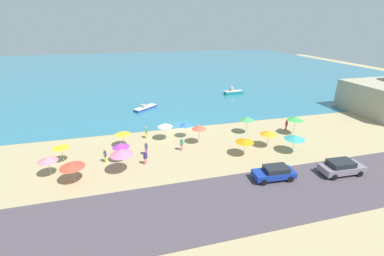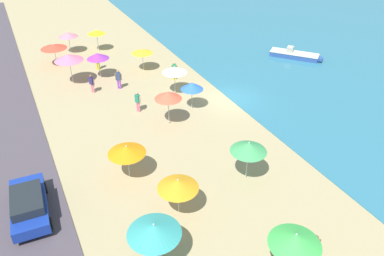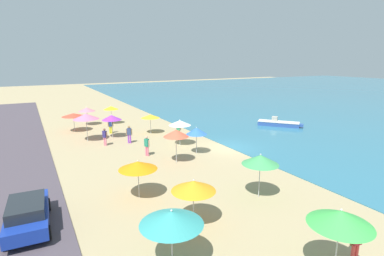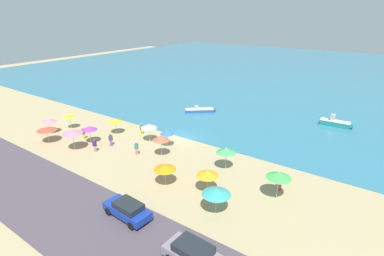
# 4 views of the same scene
# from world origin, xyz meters

# --- Properties ---
(ground_plane) EXTENTS (160.00, 160.00, 0.00)m
(ground_plane) POSITION_xyz_m (0.00, 0.00, 0.00)
(ground_plane) COLOR tan
(beach_umbrella_0) EXTENTS (1.96, 1.96, 2.10)m
(beach_umbrella_0) POSITION_xyz_m (-8.39, -4.16, 1.85)
(beach_umbrella_0) COLOR #B2B2B7
(beach_umbrella_0) RESTS_ON ground_plane
(beach_umbrella_1) EXTENTS (2.17, 2.17, 2.23)m
(beach_umbrella_1) POSITION_xyz_m (5.42, -10.25, 1.93)
(beach_umbrella_1) COLOR #B2B2B7
(beach_umbrella_1) RESTS_ON ground_plane
(beach_umbrella_2) EXTENTS (2.07, 2.07, 2.57)m
(beach_umbrella_2) POSITION_xyz_m (8.63, -4.24, 2.23)
(beach_umbrella_2) COLOR #B2B2B7
(beach_umbrella_2) RESTS_ON ground_plane
(beach_umbrella_3) EXTENTS (1.76, 1.76, 2.25)m
(beach_umbrella_3) POSITION_xyz_m (-15.06, -6.57, 1.98)
(beach_umbrella_3) COLOR #B2B2B7
(beach_umbrella_3) RESTS_ON ground_plane
(beach_umbrella_4) EXTENTS (1.90, 1.90, 2.65)m
(beach_umbrella_4) POSITION_xyz_m (1.15, -5.81, 2.30)
(beach_umbrella_4) COLOR #B2B2B7
(beach_umbrella_4) RESTS_ON ground_plane
(beach_umbrella_5) EXTENTS (2.39, 2.39, 2.08)m
(beach_umbrella_5) POSITION_xyz_m (-13.25, -11.08, 1.83)
(beach_umbrella_5) COLOR #B2B2B7
(beach_umbrella_5) RESTS_ON ground_plane
(beach_umbrella_6) EXTENTS (2.01, 2.01, 2.40)m
(beach_umbrella_6) POSITION_xyz_m (-2.89, -3.46, 2.10)
(beach_umbrella_6) COLOR #B2B2B7
(beach_umbrella_6) RESTS_ON ground_plane
(beach_umbrella_7) EXTENTS (2.11, 2.11, 2.25)m
(beach_umbrella_7) POSITION_xyz_m (9.32, -8.89, 1.93)
(beach_umbrella_7) COLOR #B2B2B7
(beach_umbrella_7) RESTS_ON ground_plane
(beach_umbrella_8) EXTENTS (1.93, 1.93, 2.19)m
(beach_umbrella_8) POSITION_xyz_m (-15.82, -9.24, 1.90)
(beach_umbrella_8) COLOR #B2B2B7
(beach_umbrella_8) RESTS_ON ground_plane
(beach_umbrella_9) EXTENTS (1.91, 1.91, 2.37)m
(beach_umbrella_9) POSITION_xyz_m (-8.60, -8.14, 2.05)
(beach_umbrella_9) COLOR #B2B2B7
(beach_umbrella_9) RESTS_ON ground_plane
(beach_umbrella_10) EXTENTS (2.39, 2.39, 2.74)m
(beach_umbrella_10) POSITION_xyz_m (-8.53, -10.56, 2.39)
(beach_umbrella_10) COLOR #B2B2B7
(beach_umbrella_10) RESTS_ON ground_plane
(beach_umbrella_11) EXTENTS (1.70, 1.70, 2.27)m
(beach_umbrella_11) POSITION_xyz_m (-0.04, -3.37, 1.92)
(beach_umbrella_11) COLOR #B2B2B7
(beach_umbrella_11) RESTS_ON ground_plane
(beach_umbrella_12) EXTENTS (2.20, 2.20, 2.72)m
(beach_umbrella_12) POSITION_xyz_m (14.96, -6.28, 2.39)
(beach_umbrella_12) COLOR #B2B2B7
(beach_umbrella_12) RESTS_ON ground_plane
(beach_umbrella_13) EXTENTS (2.41, 2.41, 2.33)m
(beach_umbrella_13) POSITION_xyz_m (11.54, -11.06, 2.00)
(beach_umbrella_13) COLOR #B2B2B7
(beach_umbrella_13) RESTS_ON ground_plane
(bather_0) EXTENTS (0.36, 0.51, 1.68)m
(bather_0) POSITION_xyz_m (-5.80, -7.28, 0.94)
(bather_0) COLOR purple
(bather_0) RESTS_ON ground_plane
(bather_1) EXTENTS (0.27, 0.56, 1.60)m
(bather_1) POSITION_xyz_m (-10.43, -7.84, 0.89)
(bather_1) COLOR yellow
(bather_1) RESTS_ON ground_plane
(bather_2) EXTENTS (0.50, 0.38, 1.61)m
(bather_2) POSITION_xyz_m (-6.09, -9.46, 0.90)
(bather_2) COLOR pink
(bather_2) RESTS_ON ground_plane
(bather_3) EXTENTS (0.52, 0.36, 1.66)m
(bather_3) POSITION_xyz_m (-1.47, -7.18, 0.93)
(bather_3) COLOR pink
(bather_3) RESTS_ON ground_plane
(bather_4) EXTENTS (0.33, 0.54, 1.65)m
(bather_4) POSITION_xyz_m (-5.32, -2.42, 0.93)
(bather_4) COLOR yellow
(bather_4) RESTS_ON ground_plane
(bather_5) EXTENTS (0.29, 0.56, 1.60)m
(bather_5) POSITION_xyz_m (14.75, -4.78, 0.90)
(bather_5) COLOR #E54546
(bather_5) RESTS_ON ground_plane
(parked_car_2) EXTENTS (4.26, 2.05, 1.41)m
(parked_car_2) POSITION_xyz_m (6.11, -15.78, 0.81)
(parked_car_2) COLOR navy
(parked_car_2) RESTS_ON coastal_road
(skiff_nearshore) EXTENTS (4.53, 3.98, 1.07)m
(skiff_nearshore) POSITION_xyz_m (-4.34, 10.16, 0.36)
(skiff_nearshore) COLOR #2C4E94
(skiff_nearshore) RESTS_ON sea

